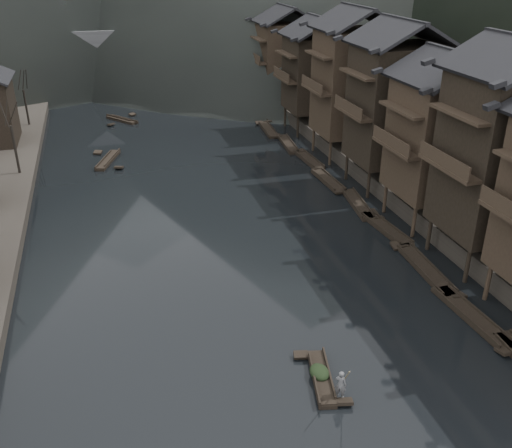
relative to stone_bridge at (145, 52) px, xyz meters
name	(u,v)px	position (x,y,z in m)	size (l,w,h in m)	color
water	(281,351)	(0.00, -72.00, -5.11)	(300.00, 300.00, 0.00)	black
right_bank	(441,112)	(35.00, -32.00, -4.21)	(40.00, 200.00, 1.80)	#2D2823
stilt_houses	(408,95)	(17.28, -53.09, 3.93)	(9.00, 67.60, 15.78)	black
moored_sampans	(318,170)	(12.33, -45.96, -4.91)	(2.97, 70.82, 0.47)	black
midriver_boats	(153,111)	(-1.08, -18.24, -4.91)	(17.56, 47.38, 0.45)	black
stone_bridge	(145,52)	(0.00, 0.00, 0.00)	(40.00, 6.00, 9.00)	#4C4C4F
hero_sampan	(322,377)	(1.27, -74.90, -4.91)	(1.84, 4.65, 0.43)	black
cargo_heap	(320,367)	(1.22, -74.69, -4.38)	(1.01, 1.32, 0.61)	black
boatman	(341,381)	(1.62, -76.47, -3.89)	(0.58, 0.38, 1.58)	#5F5F61
bamboo_pole	(348,338)	(1.82, -76.47, -1.35)	(0.06, 0.06, 4.57)	#8C7A51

